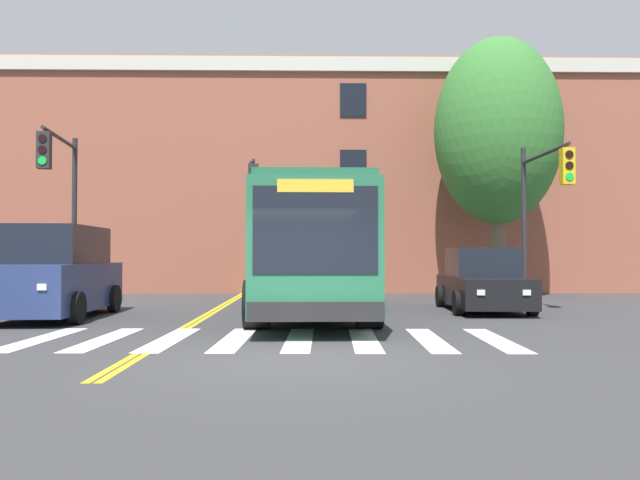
% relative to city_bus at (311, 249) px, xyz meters
% --- Properties ---
extents(ground_plane, '(120.00, 120.00, 0.00)m').
position_rel_city_bus_xyz_m(ground_plane, '(-0.25, -7.61, -1.76)').
color(ground_plane, '#38383A').
extents(crosswalk, '(9.21, 3.65, 0.01)m').
position_rel_city_bus_xyz_m(crosswalk, '(-0.83, -5.25, -1.75)').
color(crosswalk, white).
rests_on(crosswalk, ground).
extents(lane_line_yellow_inner, '(0.12, 36.00, 0.01)m').
position_rel_city_bus_xyz_m(lane_line_yellow_inner, '(-2.83, 8.75, -1.75)').
color(lane_line_yellow_inner, gold).
rests_on(lane_line_yellow_inner, ground).
extents(lane_line_yellow_outer, '(0.12, 36.00, 0.01)m').
position_rel_city_bus_xyz_m(lane_line_yellow_outer, '(-2.67, 8.75, -1.75)').
color(lane_line_yellow_outer, gold).
rests_on(lane_line_yellow_outer, ground).
extents(city_bus, '(3.12, 11.41, 3.25)m').
position_rel_city_bus_xyz_m(city_bus, '(0.00, 0.00, 0.00)').
color(city_bus, '#28704C').
rests_on(city_bus, ground).
extents(car_navy_near_lane, '(2.38, 5.01, 2.34)m').
position_rel_city_bus_xyz_m(car_navy_near_lane, '(-6.46, -1.15, -0.65)').
color(car_navy_near_lane, navy).
rests_on(car_navy_near_lane, ground).
extents(car_black_far_lane, '(2.30, 4.56, 1.81)m').
position_rel_city_bus_xyz_m(car_black_far_lane, '(4.93, 0.69, -0.94)').
color(car_black_far_lane, black).
rests_on(car_black_far_lane, ground).
extents(car_silver_behind_bus, '(2.29, 3.98, 1.76)m').
position_rel_city_bus_xyz_m(car_silver_behind_bus, '(-1.28, 9.50, -0.95)').
color(car_silver_behind_bus, '#B7BABF').
rests_on(car_silver_behind_bus, ground).
extents(traffic_light_near_corner, '(0.34, 3.65, 5.12)m').
position_rel_city_bus_xyz_m(traffic_light_near_corner, '(7.01, 1.65, 1.66)').
color(traffic_light_near_corner, '#28282D').
rests_on(traffic_light_near_corner, ground).
extents(traffic_light_far_corner, '(0.60, 3.36, 5.34)m').
position_rel_city_bus_xyz_m(traffic_light_far_corner, '(-7.41, 1.54, 1.89)').
color(traffic_light_far_corner, '#28282D').
rests_on(traffic_light_far_corner, ground).
extents(traffic_light_overhead, '(0.58, 2.99, 5.03)m').
position_rel_city_bus_xyz_m(traffic_light_overhead, '(-2.01, 4.44, 1.61)').
color(traffic_light_overhead, '#28282D').
rests_on(traffic_light_overhead, ground).
extents(street_tree_curbside_large, '(6.36, 6.27, 9.80)m').
position_rel_city_bus_xyz_m(street_tree_curbside_large, '(7.04, 6.12, 4.49)').
color(street_tree_curbside_large, brown).
rests_on(street_tree_curbside_large, ground).
extents(building_facade, '(38.34, 9.53, 9.98)m').
position_rel_city_bus_xyz_m(building_facade, '(1.79, 13.46, 3.24)').
color(building_facade, '#9E5642').
rests_on(building_facade, ground).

